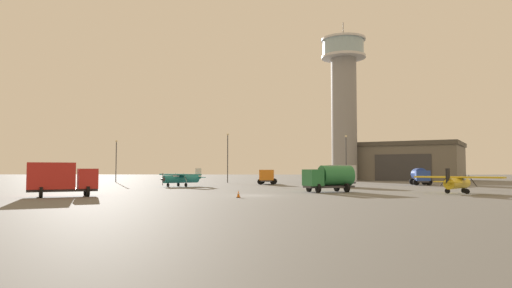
{
  "coord_description": "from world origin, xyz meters",
  "views": [
    {
      "loc": [
        1.55,
        -46.03,
        2.55
      ],
      "look_at": [
        -0.72,
        28.77,
        6.72
      ],
      "focal_mm": 32.45,
      "sensor_mm": 36.0,
      "label": 1
    }
  ],
  "objects_px": {
    "truck_flatbed_orange": "(267,177)",
    "light_post_centre": "(116,157)",
    "truck_fuel_tanker_blue": "(420,176)",
    "traffic_cone_near_left": "(238,194)",
    "control_tower": "(344,97)",
    "light_post_north": "(228,154)",
    "truck_fuel_tanker_green": "(329,177)",
    "truck_box_red": "(61,178)",
    "truck_box_silver": "(337,175)",
    "airplane_teal": "(182,178)",
    "light_post_west": "(346,155)",
    "airplane_yellow": "(457,182)"
  },
  "relations": [
    {
      "from": "truck_flatbed_orange",
      "to": "truck_box_red",
      "type": "xyz_separation_m",
      "value": [
        -19.27,
        -37.44,
        0.53
      ]
    },
    {
      "from": "truck_fuel_tanker_blue",
      "to": "light_post_centre",
      "type": "xyz_separation_m",
      "value": [
        -56.54,
        15.02,
        3.56
      ]
    },
    {
      "from": "airplane_teal",
      "to": "truck_flatbed_orange",
      "type": "distance_m",
      "value": 16.94
    },
    {
      "from": "control_tower",
      "to": "truck_flatbed_orange",
      "type": "bearing_deg",
      "value": -121.7
    },
    {
      "from": "truck_flatbed_orange",
      "to": "truck_box_red",
      "type": "bearing_deg",
      "value": -23.17
    },
    {
      "from": "truck_flatbed_orange",
      "to": "truck_box_silver",
      "type": "height_order",
      "value": "truck_box_silver"
    },
    {
      "from": "truck_fuel_tanker_blue",
      "to": "light_post_centre",
      "type": "height_order",
      "value": "light_post_centre"
    },
    {
      "from": "truck_fuel_tanker_green",
      "to": "truck_box_red",
      "type": "distance_m",
      "value": 28.41
    },
    {
      "from": "truck_fuel_tanker_green",
      "to": "light_post_north",
      "type": "relative_size",
      "value": 0.63
    },
    {
      "from": "truck_flatbed_orange",
      "to": "light_post_west",
      "type": "distance_m",
      "value": 18.58
    },
    {
      "from": "airplane_teal",
      "to": "light_post_north",
      "type": "distance_m",
      "value": 21.86
    },
    {
      "from": "truck_flatbed_orange",
      "to": "truck_fuel_tanker_green",
      "type": "distance_m",
      "value": 28.34
    },
    {
      "from": "traffic_cone_near_left",
      "to": "light_post_centre",
      "type": "bearing_deg",
      "value": 119.18
    },
    {
      "from": "control_tower",
      "to": "truck_fuel_tanker_green",
      "type": "relative_size",
      "value": 6.25
    },
    {
      "from": "truck_box_red",
      "to": "light_post_centre",
      "type": "relative_size",
      "value": 0.75
    },
    {
      "from": "truck_box_red",
      "to": "light_post_centre",
      "type": "bearing_deg",
      "value": 75.03
    },
    {
      "from": "airplane_teal",
      "to": "light_post_north",
      "type": "relative_size",
      "value": 0.8
    },
    {
      "from": "truck_box_silver",
      "to": "light_post_centre",
      "type": "bearing_deg",
      "value": 3.78
    },
    {
      "from": "truck_box_red",
      "to": "light_post_west",
      "type": "bearing_deg",
      "value": 25.71
    },
    {
      "from": "light_post_west",
      "to": "light_post_north",
      "type": "height_order",
      "value": "light_post_north"
    },
    {
      "from": "truck_fuel_tanker_green",
      "to": "light_post_north",
      "type": "xyz_separation_m",
      "value": [
        -15.11,
        37.17,
        4.03
      ]
    },
    {
      "from": "airplane_yellow",
      "to": "airplane_teal",
      "type": "relative_size",
      "value": 1.02
    },
    {
      "from": "truck_box_silver",
      "to": "traffic_cone_near_left",
      "type": "bearing_deg",
      "value": 98.09
    },
    {
      "from": "control_tower",
      "to": "traffic_cone_near_left",
      "type": "bearing_deg",
      "value": -106.89
    },
    {
      "from": "truck_fuel_tanker_green",
      "to": "light_post_north",
      "type": "distance_m",
      "value": 40.33
    },
    {
      "from": "truck_box_red",
      "to": "truck_fuel_tanker_blue",
      "type": "xyz_separation_m",
      "value": [
        44.9,
        35.22,
        -0.19
      ]
    },
    {
      "from": "truck_flatbed_orange",
      "to": "traffic_cone_near_left",
      "type": "distance_m",
      "value": 38.36
    },
    {
      "from": "truck_flatbed_orange",
      "to": "light_post_centre",
      "type": "distance_m",
      "value": 33.68
    },
    {
      "from": "light_post_west",
      "to": "traffic_cone_near_left",
      "type": "xyz_separation_m",
      "value": [
        -17.68,
        -47.93,
        -5.15
      ]
    },
    {
      "from": "truck_box_silver",
      "to": "truck_box_red",
      "type": "xyz_separation_m",
      "value": [
        -29.86,
        -26.71,
        0.02
      ]
    },
    {
      "from": "truck_box_red",
      "to": "light_post_north",
      "type": "bearing_deg",
      "value": 48.35
    },
    {
      "from": "traffic_cone_near_left",
      "to": "truck_fuel_tanker_blue",
      "type": "bearing_deg",
      "value": 52.15
    },
    {
      "from": "truck_box_red",
      "to": "light_post_north",
      "type": "xyz_separation_m",
      "value": [
        11.46,
        47.24,
        3.94
      ]
    },
    {
      "from": "truck_fuel_tanker_green",
      "to": "light_post_west",
      "type": "relative_size",
      "value": 0.65
    },
    {
      "from": "light_post_west",
      "to": "light_post_north",
      "type": "bearing_deg",
      "value": 179.65
    },
    {
      "from": "control_tower",
      "to": "light_post_centre",
      "type": "xyz_separation_m",
      "value": [
        -49.06,
        -16.59,
        -14.68
      ]
    },
    {
      "from": "truck_fuel_tanker_green",
      "to": "truck_box_red",
      "type": "height_order",
      "value": "truck_box_red"
    },
    {
      "from": "truck_flatbed_orange",
      "to": "traffic_cone_near_left",
      "type": "height_order",
      "value": "truck_flatbed_orange"
    },
    {
      "from": "traffic_cone_near_left",
      "to": "light_post_north",
      "type": "bearing_deg",
      "value": 96.43
    },
    {
      "from": "light_post_centre",
      "to": "truck_box_red",
      "type": "bearing_deg",
      "value": -76.95
    },
    {
      "from": "control_tower",
      "to": "light_post_north",
      "type": "distance_m",
      "value": 35.45
    },
    {
      "from": "light_post_north",
      "to": "light_post_centre",
      "type": "xyz_separation_m",
      "value": [
        -23.1,
        3.0,
        -0.56
      ]
    },
    {
      "from": "truck_flatbed_orange",
      "to": "light_post_north",
      "type": "height_order",
      "value": "light_post_north"
    },
    {
      "from": "truck_flatbed_orange",
      "to": "light_post_north",
      "type": "distance_m",
      "value": 13.3
    },
    {
      "from": "control_tower",
      "to": "light_post_north",
      "type": "bearing_deg",
      "value": -142.96
    },
    {
      "from": "truck_fuel_tanker_blue",
      "to": "traffic_cone_near_left",
      "type": "relative_size",
      "value": 8.98
    },
    {
      "from": "control_tower",
      "to": "truck_box_silver",
      "type": "relative_size",
      "value": 6.35
    },
    {
      "from": "light_post_north",
      "to": "light_post_centre",
      "type": "bearing_deg",
      "value": 172.59
    },
    {
      "from": "control_tower",
      "to": "light_post_west",
      "type": "relative_size",
      "value": 4.09
    },
    {
      "from": "traffic_cone_near_left",
      "to": "control_tower",
      "type": "bearing_deg",
      "value": 73.11
    }
  ]
}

